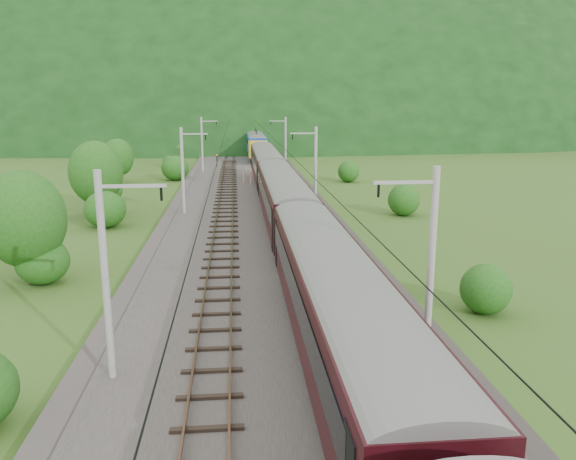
{
  "coord_description": "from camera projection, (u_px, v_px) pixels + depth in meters",
  "views": [
    {
      "loc": [
        -1.3,
        -20.34,
        10.7
      ],
      "look_at": [
        1.94,
        14.44,
        2.6
      ],
      "focal_mm": 35.0,
      "sensor_mm": 36.0,
      "label": 1
    }
  ],
  "objects": [
    {
      "name": "ground",
      "position": [
        273.0,
        376.0,
        22.26
      ],
      "size": [
        600.0,
        600.0,
        0.0
      ],
      "primitive_type": "plane",
      "color": "#2D4D18",
      "rests_on": "ground"
    },
    {
      "name": "railbed",
      "position": [
        261.0,
        290.0,
        31.93
      ],
      "size": [
        14.0,
        220.0,
        0.3
      ],
      "primitive_type": "cube",
      "color": "#38332D",
      "rests_on": "ground"
    },
    {
      "name": "track_left",
      "position": [
        219.0,
        288.0,
        31.66
      ],
      "size": [
        2.4,
        220.0,
        0.27
      ],
      "color": "#513222",
      "rests_on": "railbed"
    },
    {
      "name": "track_right",
      "position": [
        303.0,
        285.0,
        32.1
      ],
      "size": [
        2.4,
        220.0,
        0.27
      ],
      "color": "#513222",
      "rests_on": "railbed"
    },
    {
      "name": "catenary_left",
      "position": [
        183.0,
        169.0,
        51.73
      ],
      "size": [
        2.54,
        192.28,
        8.0
      ],
      "color": "gray",
      "rests_on": "railbed"
    },
    {
      "name": "catenary_right",
      "position": [
        315.0,
        168.0,
        52.84
      ],
      "size": [
        2.54,
        192.28,
        8.0
      ],
      "color": "gray",
      "rests_on": "railbed"
    },
    {
      "name": "overhead_wires",
      "position": [
        260.0,
        168.0,
        30.36
      ],
      "size": [
        4.83,
        198.0,
        0.03
      ],
      "color": "black",
      "rests_on": "ground"
    },
    {
      "name": "mountain_main",
      "position": [
        238.0,
        123.0,
        274.45
      ],
      "size": [
        504.0,
        360.0,
        244.0
      ],
      "primitive_type": "ellipsoid",
      "color": "black",
      "rests_on": "ground"
    },
    {
      "name": "mountain_ridge",
      "position": [
        14.0,
        121.0,
        302.4
      ],
      "size": [
        336.0,
        280.0,
        132.0
      ],
      "primitive_type": "ellipsoid",
      "color": "black",
      "rests_on": "ground"
    },
    {
      "name": "train",
      "position": [
        337.0,
        291.0,
        21.1
      ],
      "size": [
        3.13,
        174.21,
        5.45
      ],
      "color": "black",
      "rests_on": "ground"
    },
    {
      "name": "hazard_post_near",
      "position": [
        244.0,
        177.0,
        71.93
      ],
      "size": [
        0.16,
        0.16,
        1.46
      ],
      "primitive_type": "cylinder",
      "color": "red",
      "rests_on": "railbed"
    },
    {
      "name": "hazard_post_far",
      "position": [
        251.0,
        177.0,
        71.09
      ],
      "size": [
        0.18,
        0.18,
        1.71
      ],
      "primitive_type": "cylinder",
      "color": "red",
      "rests_on": "railbed"
    },
    {
      "name": "signal",
      "position": [
        217.0,
        160.0,
        89.32
      ],
      "size": [
        0.22,
        0.22,
        1.98
      ],
      "color": "black",
      "rests_on": "railbed"
    },
    {
      "name": "vegetation_left",
      "position": [
        56.0,
        220.0,
        37.54
      ],
      "size": [
        11.07,
        142.37,
        7.08
      ],
      "color": "#1C4713",
      "rests_on": "ground"
    },
    {
      "name": "vegetation_right",
      "position": [
        517.0,
        292.0,
        28.05
      ],
      "size": [
        6.28,
        95.69,
        2.73
      ],
      "color": "#1C4713",
      "rests_on": "ground"
    }
  ]
}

